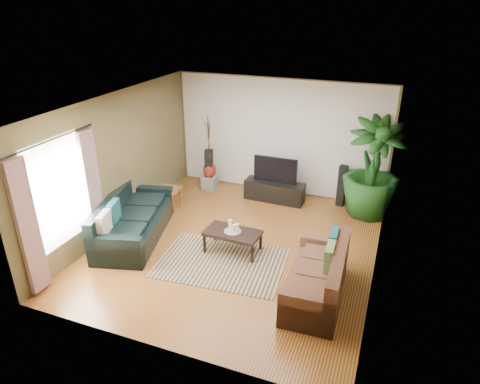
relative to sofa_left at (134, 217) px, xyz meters
The scene contains 28 objects.
floor 2.06m from the sofa_left, ahead, with size 5.50×5.50×0.00m, color #9F6729.
ceiling 3.04m from the sofa_left, ahead, with size 5.50×5.50×0.00m, color white.
wall_back 3.79m from the sofa_left, 57.38° to the left, with size 5.00×5.00×0.00m, color brown.
wall_front 3.25m from the sofa_left, 50.49° to the right, with size 5.00×5.00×0.00m, color brown.
wall_left 1.12m from the sofa_left, 146.24° to the left, with size 5.50×5.50×0.00m, color brown.
wall_right 4.59m from the sofa_left, ahead, with size 5.50×5.50×0.00m, color brown.
backwall_panel 3.78m from the sofa_left, 57.29° to the left, with size 4.90×4.90×0.00m, color white.
window_pane 1.66m from the sofa_left, 111.67° to the right, with size 1.80×1.80×0.00m, color white.
curtain_near 2.18m from the sofa_left, 102.61° to the right, with size 0.08×0.35×2.20m, color gray.
curtain_far 0.99m from the sofa_left, 131.66° to the right, with size 0.08×0.35×2.20m, color gray.
curtain_rod 2.30m from the sofa_left, 109.67° to the right, with size 0.03×0.03×1.90m, color black.
sofa_left is the anchor object (origin of this frame).
sofa_right 3.72m from the sofa_left, ahead, with size 1.79×0.80×0.85m, color #563224.
area_rug 1.99m from the sofa_left, ahead, with size 2.21×1.57×0.01m, color tan.
coffee_table 2.00m from the sofa_left, ahead, with size 1.01×0.55×0.41m, color black.
candle_tray 1.99m from the sofa_left, ahead, with size 0.31×0.31×0.01m, color gray.
candle_tall 1.93m from the sofa_left, ahead, with size 0.06×0.06×0.20m, color white.
candle_mid 2.02m from the sofa_left, ahead, with size 0.06×0.06×0.16m, color white.
candle_short 2.06m from the sofa_left, ahead, with size 0.06×0.06×0.13m, color beige.
tv_stand 3.28m from the sofa_left, 50.90° to the left, with size 1.37×0.41×0.46m, color black.
television 3.31m from the sofa_left, 51.12° to the left, with size 1.00×0.05×0.59m, color black.
speaker_left 2.61m from the sofa_left, 80.99° to the left, with size 0.18×0.20×1.01m, color black.
speaker_right 4.54m from the sofa_left, 38.85° to the left, with size 0.17×0.19×0.94m, color black.
potted_plant 4.94m from the sofa_left, 32.14° to the left, with size 1.19×1.19×2.12m, color #174717.
plant_pot 4.91m from the sofa_left, 32.14° to the left, with size 0.39×0.39×0.30m, color black.
pedestal 2.64m from the sofa_left, 81.04° to the left, with size 0.34×0.34×0.34m, color gray.
vase 2.63m from the sofa_left, 81.04° to the left, with size 0.31×0.31×0.44m, color maroon.
side_table 1.34m from the sofa_left, 89.92° to the left, with size 0.45×0.45×0.48m, color brown.
Camera 1 is at (2.54, -6.43, 4.32)m, focal length 32.00 mm.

